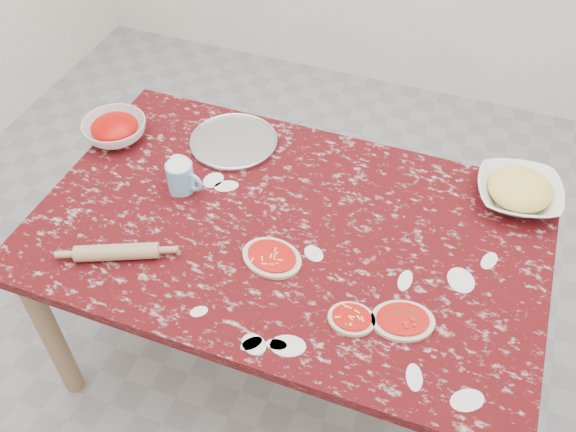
{
  "coord_description": "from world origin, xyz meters",
  "views": [
    {
      "loc": [
        0.47,
        -1.25,
        2.2
      ],
      "look_at": [
        0.0,
        0.0,
        0.8
      ],
      "focal_mm": 38.91,
      "sensor_mm": 36.0,
      "label": 1
    }
  ],
  "objects_px": {
    "pizza_tray": "(234,142)",
    "worktable": "(288,244)",
    "cheese_bowl": "(518,193)",
    "rolling_pin": "(117,252)",
    "sauce_bowl": "(115,130)",
    "flour_mug": "(181,177)"
  },
  "relations": [
    {
      "from": "worktable",
      "to": "rolling_pin",
      "type": "xyz_separation_m",
      "value": [
        -0.43,
        -0.3,
        0.11
      ]
    },
    {
      "from": "rolling_pin",
      "to": "cheese_bowl",
      "type": "bearing_deg",
      "value": 31.52
    },
    {
      "from": "flour_mug",
      "to": "cheese_bowl",
      "type": "bearing_deg",
      "value": 17.65
    },
    {
      "from": "pizza_tray",
      "to": "sauce_bowl",
      "type": "xyz_separation_m",
      "value": [
        -0.41,
        -0.12,
        0.03
      ]
    },
    {
      "from": "worktable",
      "to": "rolling_pin",
      "type": "bearing_deg",
      "value": -145.62
    },
    {
      "from": "pizza_tray",
      "to": "flour_mug",
      "type": "bearing_deg",
      "value": -102.62
    },
    {
      "from": "pizza_tray",
      "to": "cheese_bowl",
      "type": "xyz_separation_m",
      "value": [
        0.99,
        0.06,
        0.03
      ]
    },
    {
      "from": "sauce_bowl",
      "to": "cheese_bowl",
      "type": "height_order",
      "value": "sauce_bowl"
    },
    {
      "from": "flour_mug",
      "to": "rolling_pin",
      "type": "xyz_separation_m",
      "value": [
        -0.04,
        -0.34,
        -0.03
      ]
    },
    {
      "from": "worktable",
      "to": "cheese_bowl",
      "type": "relative_size",
      "value": 5.89
    },
    {
      "from": "pizza_tray",
      "to": "sauce_bowl",
      "type": "height_order",
      "value": "sauce_bowl"
    },
    {
      "from": "worktable",
      "to": "sauce_bowl",
      "type": "bearing_deg",
      "value": 165.23
    },
    {
      "from": "cheese_bowl",
      "to": "rolling_pin",
      "type": "relative_size",
      "value": 1.09
    },
    {
      "from": "sauce_bowl",
      "to": "worktable",
      "type": "bearing_deg",
      "value": -14.77
    },
    {
      "from": "sauce_bowl",
      "to": "flour_mug",
      "type": "relative_size",
      "value": 1.72
    },
    {
      "from": "sauce_bowl",
      "to": "flour_mug",
      "type": "distance_m",
      "value": 0.38
    },
    {
      "from": "sauce_bowl",
      "to": "rolling_pin",
      "type": "height_order",
      "value": "sauce_bowl"
    },
    {
      "from": "pizza_tray",
      "to": "flour_mug",
      "type": "height_order",
      "value": "flour_mug"
    },
    {
      "from": "cheese_bowl",
      "to": "rolling_pin",
      "type": "bearing_deg",
      "value": -148.48
    },
    {
      "from": "worktable",
      "to": "sauce_bowl",
      "type": "height_order",
      "value": "sauce_bowl"
    },
    {
      "from": "pizza_tray",
      "to": "worktable",
      "type": "bearing_deg",
      "value": -43.9
    },
    {
      "from": "worktable",
      "to": "pizza_tray",
      "type": "distance_m",
      "value": 0.46
    }
  ]
}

